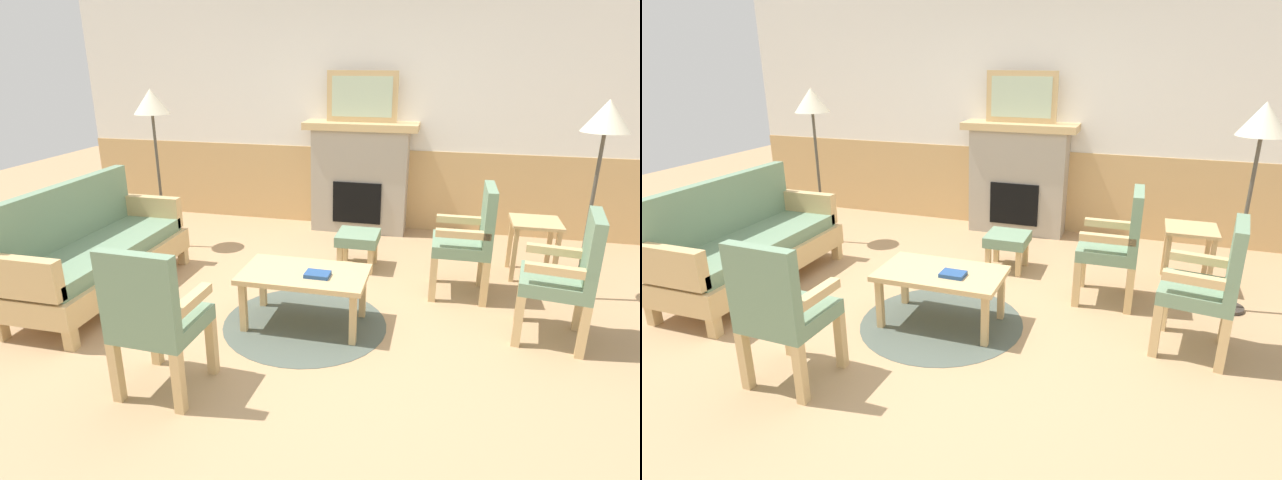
% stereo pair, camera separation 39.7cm
% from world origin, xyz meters
% --- Properties ---
extents(ground_plane, '(14.00, 14.00, 0.00)m').
position_xyz_m(ground_plane, '(0.00, 0.00, 0.00)').
color(ground_plane, tan).
extents(wall_back, '(7.20, 0.14, 2.70)m').
position_xyz_m(wall_back, '(0.00, 2.60, 1.31)').
color(wall_back, white).
rests_on(wall_back, ground_plane).
extents(fireplace, '(1.30, 0.44, 1.28)m').
position_xyz_m(fireplace, '(0.00, 2.35, 0.65)').
color(fireplace, '#A39989').
rests_on(fireplace, ground_plane).
extents(framed_picture, '(0.80, 0.04, 0.56)m').
position_xyz_m(framed_picture, '(0.00, 2.35, 1.56)').
color(framed_picture, tan).
rests_on(framed_picture, fireplace).
extents(couch, '(0.70, 1.80, 0.98)m').
position_xyz_m(couch, '(-1.89, -0.00, 0.40)').
color(couch, tan).
rests_on(couch, ground_plane).
extents(coffee_table, '(0.96, 0.56, 0.44)m').
position_xyz_m(coffee_table, '(-0.02, -0.08, 0.39)').
color(coffee_table, tan).
rests_on(coffee_table, ground_plane).
extents(round_rug, '(1.28, 1.28, 0.01)m').
position_xyz_m(round_rug, '(-0.02, -0.08, 0.00)').
color(round_rug, '#4C564C').
rests_on(round_rug, ground_plane).
extents(book_on_table, '(0.19, 0.14, 0.03)m').
position_xyz_m(book_on_table, '(0.10, -0.14, 0.46)').
color(book_on_table, navy).
rests_on(book_on_table, coffee_table).
extents(footstool, '(0.40, 0.40, 0.36)m').
position_xyz_m(footstool, '(0.19, 1.16, 0.28)').
color(footstool, tan).
rests_on(footstool, ground_plane).
extents(armchair_near_fireplace, '(0.55, 0.55, 0.98)m').
position_xyz_m(armchair_near_fireplace, '(1.87, 0.13, 0.54)').
color(armchair_near_fireplace, tan).
rests_on(armchair_near_fireplace, ground_plane).
extents(armchair_by_window_left, '(0.48, 0.48, 0.98)m').
position_xyz_m(armchair_by_window_left, '(1.22, 0.78, 0.54)').
color(armchair_by_window_left, tan).
rests_on(armchair_by_window_left, ground_plane).
extents(armchair_front_left, '(0.50, 0.50, 0.98)m').
position_xyz_m(armchair_front_left, '(-0.65, -1.15, 0.54)').
color(armchair_front_left, tan).
rests_on(armchair_front_left, ground_plane).
extents(side_table, '(0.44, 0.44, 0.55)m').
position_xyz_m(side_table, '(1.82, 1.34, 0.43)').
color(side_table, tan).
rests_on(side_table, ground_plane).
extents(floor_lamp_by_couch, '(0.36, 0.36, 1.68)m').
position_xyz_m(floor_lamp_by_couch, '(-1.99, 1.28, 1.45)').
color(floor_lamp_by_couch, '#332D28').
rests_on(floor_lamp_by_couch, ground_plane).
extents(floor_lamp_by_chairs, '(0.36, 0.36, 1.68)m').
position_xyz_m(floor_lamp_by_chairs, '(2.15, 0.91, 1.45)').
color(floor_lamp_by_chairs, '#332D28').
rests_on(floor_lamp_by_chairs, ground_plane).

